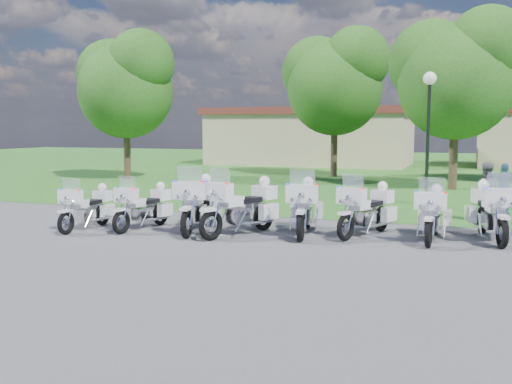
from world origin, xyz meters
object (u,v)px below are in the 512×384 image
(motorcycle_0, at_px, (88,207))
(motorcycle_5, at_px, (367,209))
(motorcycle_6, at_px, (433,213))
(motorcycle_1, at_px, (145,206))
(bystander_c, at_px, (504,190))
(motorcycle_2, at_px, (198,203))
(motorcycle_3, at_px, (243,206))
(motorcycle_4, at_px, (305,206))
(motorcycle_7, at_px, (491,211))
(bystander_b, at_px, (485,192))
(lamp_post, at_px, (429,106))

(motorcycle_0, relative_size, motorcycle_5, 0.94)
(motorcycle_0, xyz_separation_m, motorcycle_6, (8.67, 1.57, 0.06))
(motorcycle_1, bearing_deg, bystander_c, -139.03)
(motorcycle_2, height_order, motorcycle_3, motorcycle_2)
(motorcycle_4, height_order, motorcycle_7, motorcycle_4)
(motorcycle_5, distance_m, bystander_b, 4.29)
(motorcycle_0, bearing_deg, bystander_c, -148.76)
(motorcycle_1, xyz_separation_m, motorcycle_7, (8.57, 1.55, 0.09))
(motorcycle_3, distance_m, motorcycle_6, 4.62)
(motorcycle_7, distance_m, bystander_c, 4.09)
(lamp_post, bearing_deg, motorcycle_3, -118.86)
(motorcycle_6, distance_m, bystander_b, 3.57)
(motorcycle_4, bearing_deg, motorcycle_1, -0.11)
(motorcycle_2, relative_size, motorcycle_7, 1.04)
(motorcycle_6, distance_m, lamp_post, 6.93)
(motorcycle_2, bearing_deg, motorcycle_7, -179.84)
(motorcycle_1, relative_size, motorcycle_3, 0.89)
(motorcycle_5, bearing_deg, motorcycle_7, -149.78)
(bystander_b, bearing_deg, motorcycle_7, 82.28)
(motorcycle_7, height_order, bystander_c, motorcycle_7)
(motorcycle_1, height_order, motorcycle_5, motorcycle_5)
(motorcycle_1, xyz_separation_m, motorcycle_6, (7.29, 1.00, 0.05))
(motorcycle_6, xyz_separation_m, bystander_b, (1.23, 3.35, 0.19))
(motorcycle_1, distance_m, lamp_post, 10.33)
(motorcycle_6, height_order, motorcycle_7, motorcycle_7)
(bystander_c, bearing_deg, motorcycle_6, 79.46)
(motorcycle_4, bearing_deg, bystander_b, -150.05)
(motorcycle_1, distance_m, motorcycle_5, 5.82)
(motorcycle_4, bearing_deg, motorcycle_5, -176.35)
(motorcycle_5, height_order, motorcycle_7, motorcycle_7)
(motorcycle_1, distance_m, motorcycle_3, 2.76)
(motorcycle_1, bearing_deg, motorcycle_0, 31.77)
(bystander_b, height_order, bystander_c, bystander_b)
(motorcycle_4, xyz_separation_m, bystander_c, (4.89, 4.88, 0.10))
(motorcycle_4, height_order, motorcycle_5, motorcycle_4)
(motorcycle_3, relative_size, motorcycle_6, 1.05)
(motorcycle_2, relative_size, bystander_b, 1.52)
(motorcycle_6, relative_size, motorcycle_7, 0.94)
(motorcycle_4, xyz_separation_m, motorcycle_7, (4.36, 0.82, -0.00))
(motorcycle_0, distance_m, motorcycle_4, 5.74)
(motorcycle_0, relative_size, lamp_post, 0.46)
(motorcycle_6, relative_size, bystander_c, 1.45)
(motorcycle_0, height_order, motorcycle_3, motorcycle_3)
(motorcycle_5, relative_size, bystander_c, 1.40)
(motorcycle_3, height_order, motorcycle_7, motorcycle_3)
(bystander_b, bearing_deg, lamp_post, -67.72)
(motorcycle_1, bearing_deg, motorcycle_5, -159.85)
(motorcycle_7, bearing_deg, bystander_c, -109.46)
(motorcycle_2, bearing_deg, motorcycle_3, 166.73)
(motorcycle_7, bearing_deg, motorcycle_1, -1.86)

